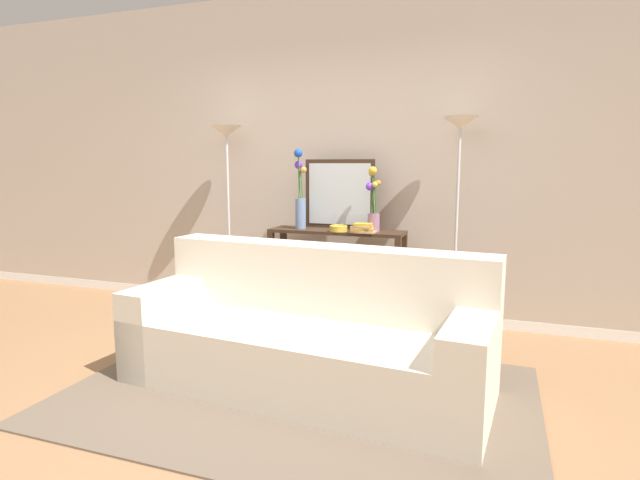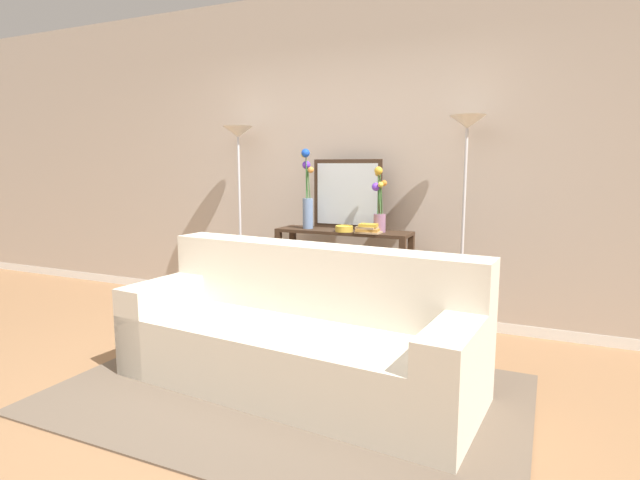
{
  "view_description": "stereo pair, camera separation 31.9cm",
  "coord_description": "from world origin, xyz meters",
  "px_view_note": "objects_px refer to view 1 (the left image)",
  "views": [
    {
      "loc": [
        1.44,
        -2.4,
        1.4
      ],
      "look_at": [
        0.19,
        1.1,
        0.85
      ],
      "focal_mm": 28.43,
      "sensor_mm": 36.0,
      "label": 1
    },
    {
      "loc": [
        1.73,
        -2.28,
        1.4
      ],
      "look_at": [
        0.19,
        1.1,
        0.85
      ],
      "focal_mm": 28.43,
      "sensor_mm": 36.0,
      "label": 2
    }
  ],
  "objects_px": {
    "couch": "(307,338)",
    "fruit_bowl": "(338,228)",
    "vase_tall_flowers": "(300,196)",
    "floor_lamp_left": "(227,167)",
    "book_row_under_console": "(301,313)",
    "vase_short_flowers": "(373,206)",
    "floor_lamp_right": "(459,165)",
    "wall_mirror": "(339,194)",
    "book_stack": "(363,228)",
    "console_table": "(337,261)"
  },
  "relations": [
    {
      "from": "couch",
      "to": "fruit_bowl",
      "type": "height_order",
      "value": "fruit_bowl"
    },
    {
      "from": "vase_tall_flowers",
      "to": "fruit_bowl",
      "type": "xyz_separation_m",
      "value": [
        0.38,
        -0.06,
        -0.26
      ]
    },
    {
      "from": "floor_lamp_left",
      "to": "book_row_under_console",
      "type": "height_order",
      "value": "floor_lamp_left"
    },
    {
      "from": "couch",
      "to": "vase_short_flowers",
      "type": "xyz_separation_m",
      "value": [
        0.1,
        1.29,
        0.75
      ]
    },
    {
      "from": "vase_short_flowers",
      "to": "fruit_bowl",
      "type": "distance_m",
      "value": 0.35
    },
    {
      "from": "vase_tall_flowers",
      "to": "floor_lamp_right",
      "type": "bearing_deg",
      "value": 3.51
    },
    {
      "from": "couch",
      "to": "book_row_under_console",
      "type": "height_order",
      "value": "couch"
    },
    {
      "from": "couch",
      "to": "floor_lamp_right",
      "type": "height_order",
      "value": "floor_lamp_right"
    },
    {
      "from": "vase_tall_flowers",
      "to": "wall_mirror",
      "type": "bearing_deg",
      "value": 27.45
    },
    {
      "from": "floor_lamp_right",
      "to": "vase_short_flowers",
      "type": "xyz_separation_m",
      "value": [
        -0.68,
        -0.05,
        -0.34
      ]
    },
    {
      "from": "floor_lamp_left",
      "to": "book_stack",
      "type": "height_order",
      "value": "floor_lamp_left"
    },
    {
      "from": "vase_short_flowers",
      "to": "vase_tall_flowers",
      "type": "bearing_deg",
      "value": -177.48
    },
    {
      "from": "book_stack",
      "to": "book_row_under_console",
      "type": "bearing_deg",
      "value": 170.17
    },
    {
      "from": "vase_short_flowers",
      "to": "book_stack",
      "type": "relative_size",
      "value": 2.64
    },
    {
      "from": "floor_lamp_right",
      "to": "vase_short_flowers",
      "type": "distance_m",
      "value": 0.76
    },
    {
      "from": "console_table",
      "to": "fruit_bowl",
      "type": "bearing_deg",
      "value": -63.98
    },
    {
      "from": "wall_mirror",
      "to": "vase_short_flowers",
      "type": "xyz_separation_m",
      "value": [
        0.34,
        -0.13,
        -0.08
      ]
    },
    {
      "from": "console_table",
      "to": "wall_mirror",
      "type": "bearing_deg",
      "value": 97.67
    },
    {
      "from": "floor_lamp_right",
      "to": "floor_lamp_left",
      "type": "bearing_deg",
      "value": -180.0
    },
    {
      "from": "floor_lamp_left",
      "to": "book_row_under_console",
      "type": "relative_size",
      "value": 5.95
    },
    {
      "from": "fruit_bowl",
      "to": "book_row_under_console",
      "type": "relative_size",
      "value": 0.51
    },
    {
      "from": "console_table",
      "to": "floor_lamp_right",
      "type": "distance_m",
      "value": 1.31
    },
    {
      "from": "couch",
      "to": "console_table",
      "type": "height_order",
      "value": "couch"
    },
    {
      "from": "vase_short_flowers",
      "to": "book_stack",
      "type": "height_order",
      "value": "vase_short_flowers"
    },
    {
      "from": "floor_lamp_right",
      "to": "console_table",
      "type": "bearing_deg",
      "value": -177.1
    },
    {
      "from": "wall_mirror",
      "to": "book_stack",
      "type": "distance_m",
      "value": 0.45
    },
    {
      "from": "wall_mirror",
      "to": "vase_tall_flowers",
      "type": "height_order",
      "value": "vase_tall_flowers"
    },
    {
      "from": "floor_lamp_left",
      "to": "wall_mirror",
      "type": "xyz_separation_m",
      "value": [
        1.08,
        0.08,
        -0.24
      ]
    },
    {
      "from": "floor_lamp_left",
      "to": "book_row_under_console",
      "type": "xyz_separation_m",
      "value": [
        0.76,
        -0.05,
        -1.33
      ]
    },
    {
      "from": "vase_short_flowers",
      "to": "book_row_under_console",
      "type": "relative_size",
      "value": 1.85
    },
    {
      "from": "wall_mirror",
      "to": "vase_short_flowers",
      "type": "height_order",
      "value": "wall_mirror"
    },
    {
      "from": "console_table",
      "to": "floor_lamp_left",
      "type": "height_order",
      "value": "floor_lamp_left"
    },
    {
      "from": "console_table",
      "to": "book_row_under_console",
      "type": "relative_size",
      "value": 4.0
    },
    {
      "from": "book_row_under_console",
      "to": "book_stack",
      "type": "bearing_deg",
      "value": -9.83
    },
    {
      "from": "console_table",
      "to": "vase_short_flowers",
      "type": "relative_size",
      "value": 2.17
    },
    {
      "from": "vase_tall_flowers",
      "to": "fruit_bowl",
      "type": "height_order",
      "value": "vase_tall_flowers"
    },
    {
      "from": "console_table",
      "to": "fruit_bowl",
      "type": "height_order",
      "value": "fruit_bowl"
    },
    {
      "from": "floor_lamp_left",
      "to": "floor_lamp_right",
      "type": "distance_m",
      "value": 2.1
    },
    {
      "from": "wall_mirror",
      "to": "book_stack",
      "type": "height_order",
      "value": "wall_mirror"
    },
    {
      "from": "floor_lamp_right",
      "to": "wall_mirror",
      "type": "xyz_separation_m",
      "value": [
        -1.02,
        0.08,
        -0.25
      ]
    },
    {
      "from": "couch",
      "to": "vase_tall_flowers",
      "type": "xyz_separation_m",
      "value": [
        -0.55,
        1.26,
        0.82
      ]
    },
    {
      "from": "vase_tall_flowers",
      "to": "book_stack",
      "type": "bearing_deg",
      "value": -7.0
    },
    {
      "from": "console_table",
      "to": "wall_mirror",
      "type": "height_order",
      "value": "wall_mirror"
    },
    {
      "from": "wall_mirror",
      "to": "fruit_bowl",
      "type": "relative_size",
      "value": 4.23
    },
    {
      "from": "couch",
      "to": "vase_tall_flowers",
      "type": "distance_m",
      "value": 1.6
    },
    {
      "from": "book_row_under_console",
      "to": "vase_tall_flowers",
      "type": "bearing_deg",
      "value": -78.72
    },
    {
      "from": "vase_short_flowers",
      "to": "fruit_bowl",
      "type": "bearing_deg",
      "value": -161.8
    },
    {
      "from": "floor_lamp_left",
      "to": "fruit_bowl",
      "type": "height_order",
      "value": "floor_lamp_left"
    },
    {
      "from": "wall_mirror",
      "to": "vase_short_flowers",
      "type": "bearing_deg",
      "value": -21.39
    },
    {
      "from": "couch",
      "to": "fruit_bowl",
      "type": "distance_m",
      "value": 1.33
    }
  ]
}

